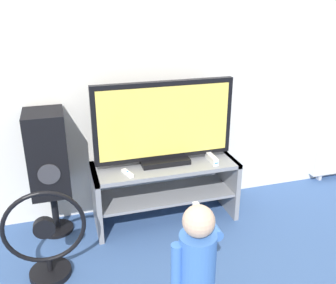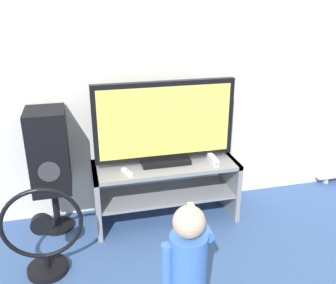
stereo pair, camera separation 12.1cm
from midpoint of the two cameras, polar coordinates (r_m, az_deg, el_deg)
ground_plane at (r=2.94m, az=-0.50°, el=-13.55°), size 16.00×16.00×0.00m
wall_back at (r=2.90m, az=-3.37°, el=13.85°), size 10.00×0.06×2.60m
tv_stand at (r=2.93m, az=-1.64°, el=-6.19°), size 1.11×0.41×0.49m
television at (r=2.76m, az=-1.85°, el=2.72°), size 1.05×0.20×0.63m
game_console at (r=2.89m, az=5.49°, el=-2.53°), size 0.04×0.18×0.05m
remote_primary at (r=2.71m, az=-7.45°, el=-4.74°), size 0.07×0.13×0.03m
child at (r=1.99m, az=2.64°, el=-17.27°), size 0.29×0.44×0.75m
speaker_tower at (r=2.80m, az=-19.02°, el=-2.00°), size 0.27×0.32×0.95m
floor_fan at (r=2.53m, az=-19.44°, el=-13.89°), size 0.50×0.26×0.61m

